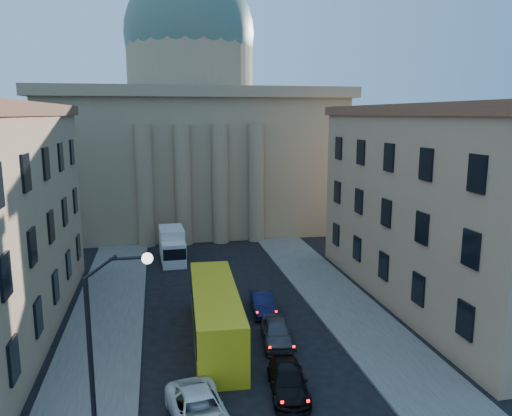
# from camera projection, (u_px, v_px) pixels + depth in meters

# --- Properties ---
(sidewalk_left) EXTENTS (5.00, 60.00, 0.15)m
(sidewalk_left) POSITION_uv_depth(u_px,v_px,m) (99.00, 353.00, 29.56)
(sidewalk_left) COLOR #54524D
(sidewalk_left) RESTS_ON ground
(sidewalk_right) EXTENTS (5.00, 60.00, 0.15)m
(sidewalk_right) POSITION_uv_depth(u_px,v_px,m) (367.00, 329.00, 32.84)
(sidewalk_right) COLOR #54524D
(sidewalk_right) RESTS_ON ground
(church) EXTENTS (68.02, 28.76, 36.60)m
(church) POSITION_uv_depth(u_px,v_px,m) (192.00, 131.00, 65.12)
(church) COLOR #8F7858
(church) RESTS_ON ground
(building_right) EXTENTS (11.60, 26.60, 14.70)m
(building_right) POSITION_uv_depth(u_px,v_px,m) (456.00, 204.00, 36.97)
(building_right) COLOR tan
(building_right) RESTS_ON ground
(street_lamp) EXTENTS (2.62, 0.44, 8.83)m
(street_lamp) POSITION_uv_depth(u_px,v_px,m) (104.00, 344.00, 19.26)
(street_lamp) COLOR black
(street_lamp) RESTS_ON ground
(car_left_mid) EXTENTS (3.17, 5.63, 1.48)m
(car_left_mid) POSITION_uv_depth(u_px,v_px,m) (199.00, 411.00, 22.60)
(car_left_mid) COLOR white
(car_left_mid) RESTS_ON ground
(car_right_mid) EXTENTS (2.38, 4.75, 1.32)m
(car_right_mid) POSITION_uv_depth(u_px,v_px,m) (288.00, 381.00, 25.35)
(car_right_mid) COLOR black
(car_right_mid) RESTS_ON ground
(car_right_far) EXTENTS (2.30, 4.55, 1.49)m
(car_right_far) POSITION_uv_depth(u_px,v_px,m) (277.00, 332.00, 30.79)
(car_right_far) COLOR #46474B
(car_right_far) RESTS_ON ground
(car_right_distant) EXTENTS (1.85, 4.38, 1.41)m
(car_right_distant) POSITION_uv_depth(u_px,v_px,m) (262.00, 302.00, 35.79)
(car_right_distant) COLOR black
(car_right_distant) RESTS_ON ground
(city_bus) EXTENTS (3.26, 12.02, 3.36)m
(city_bus) POSITION_uv_depth(u_px,v_px,m) (215.00, 313.00, 31.05)
(city_bus) COLOR gold
(city_bus) RESTS_ON ground
(box_truck) EXTENTS (2.43, 5.76, 3.12)m
(box_truck) POSITION_uv_depth(u_px,v_px,m) (172.00, 246.00, 48.09)
(box_truck) COLOR silver
(box_truck) RESTS_ON ground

